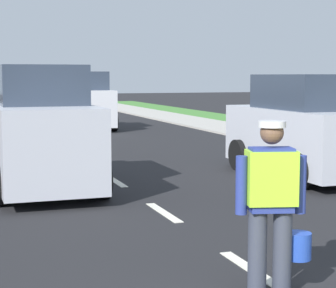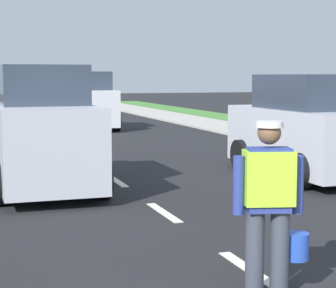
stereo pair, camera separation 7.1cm
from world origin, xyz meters
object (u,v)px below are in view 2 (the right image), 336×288
object	(u,v)px
road_worker	(270,199)
car_parked_curbside	(309,130)
car_oncoming_lead	(42,132)
car_outgoing_far	(87,103)

from	to	relation	value
road_worker	car_parked_curbside	bearing A→B (deg)	56.15
car_oncoming_lead	car_outgoing_far	xyz separation A→B (m)	(3.28, 12.51, -0.01)
road_worker	car_parked_curbside	size ratio (longest dim) A/B	0.41
road_worker	car_oncoming_lead	xyz separation A→B (m)	(-1.33, 6.37, 0.12)
car_oncoming_lead	car_parked_curbside	bearing A→B (deg)	-3.29
car_oncoming_lead	car_outgoing_far	world-z (taller)	car_oncoming_lead
car_outgoing_far	road_worker	bearing A→B (deg)	-95.90
road_worker	car_outgoing_far	bearing A→B (deg)	84.10
road_worker	car_outgoing_far	size ratio (longest dim) A/B	0.44
road_worker	car_parked_curbside	xyz separation A→B (m)	(4.07, 6.06, 0.05)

